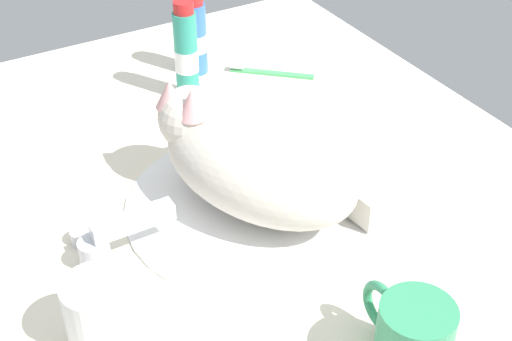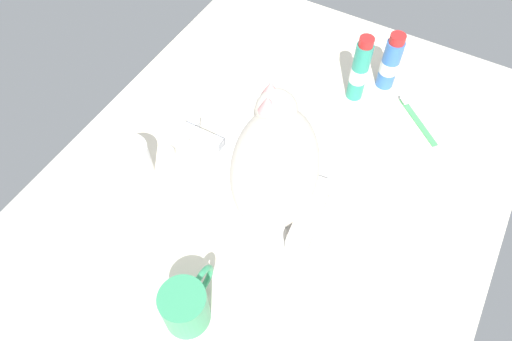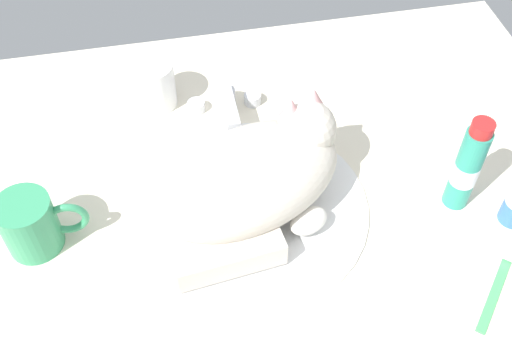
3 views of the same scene
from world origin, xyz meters
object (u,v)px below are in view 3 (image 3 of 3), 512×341
faucet (226,102)px  toothbrush (499,283)px  cat (256,176)px  toothpaste_bottle (467,167)px  coffee_mug (32,227)px  rinse_cup (153,84)px

faucet → toothbrush: (29.24, -38.36, -2.02)cm
cat → toothbrush: (28.20, -18.69, -6.31)cm
toothpaste_bottle → toothbrush: size_ratio=1.41×
faucet → coffee_mug: 35.59cm
cat → rinse_cup: size_ratio=3.88×
rinse_cup → toothbrush: size_ratio=0.71×
toothbrush → cat: bearing=146.5°
cat → toothpaste_bottle: size_ratio=1.96×
cat → coffee_mug: bearing=-178.8°
toothpaste_bottle → toothbrush: 15.74cm
coffee_mug → rinse_cup: 31.07cm
coffee_mug → rinse_cup: size_ratio=1.45×
toothbrush → faucet: bearing=127.3°
toothbrush → coffee_mug: bearing=162.8°
faucet → toothbrush: size_ratio=1.08×
faucet → rinse_cup: bearing=156.0°
rinse_cup → toothpaste_bottle: size_ratio=0.50×
faucet → rinse_cup: (-11.00, 4.89, 1.42)cm
toothpaste_bottle → faucet: bearing=140.4°
coffee_mug → toothbrush: bearing=-17.2°
rinse_cup → toothpaste_bottle: bearing=-35.8°
cat → toothpaste_bottle: 28.58cm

